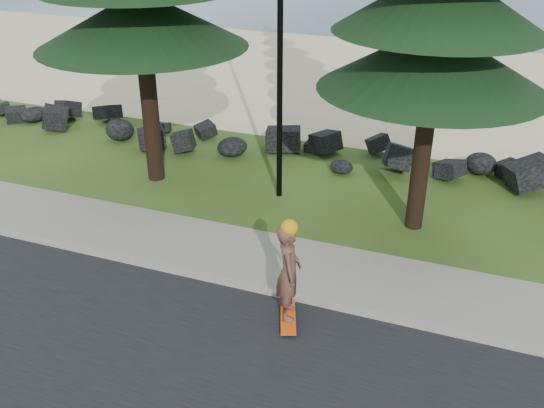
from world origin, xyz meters
name	(u,v)px	position (x,y,z in m)	size (l,w,h in m)	color
ground	(228,257)	(0.00, 0.00, 0.00)	(160.00, 160.00, 0.00)	#304716
road	(106,405)	(0.00, -4.50, 0.01)	(160.00, 7.00, 0.02)	black
kerb	(209,278)	(0.00, -0.90, 0.05)	(160.00, 0.20, 0.10)	gray
sidewalk	(232,251)	(0.00, 0.20, 0.04)	(160.00, 2.00, 0.08)	gray
beach_sand	(373,80)	(0.00, 14.50, 0.01)	(160.00, 15.00, 0.01)	beige
seawall_boulders	(307,161)	(0.00, 5.60, 0.00)	(60.00, 2.40, 1.10)	black
lamp_post	(280,32)	(0.00, 3.20, 4.13)	(0.25, 0.14, 8.14)	black
skateboarder	(289,272)	(1.91, -1.54, 1.04)	(0.65, 1.14, 2.07)	#F2510E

